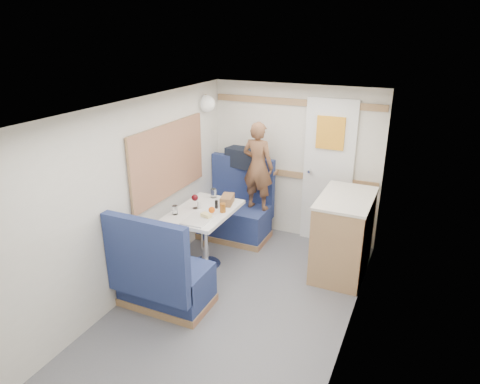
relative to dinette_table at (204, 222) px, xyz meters
The scene contains 27 objects.
floor 1.32m from the dinette_table, 56.98° to the right, with size 4.50×4.50×0.00m, color #515156.
ceiling 1.87m from the dinette_table, 56.98° to the right, with size 4.50×4.50×0.00m, color silver.
wall_back 1.47m from the dinette_table, 62.53° to the left, with size 2.20×0.02×2.00m, color silver.
wall_left 1.18m from the dinette_table, 114.23° to the right, with size 0.02×4.50×2.00m, color silver.
wall_right 2.06m from the dinette_table, 29.74° to the right, with size 0.02×4.50×2.00m, color silver.
oak_trim_low 1.42m from the dinette_table, 62.15° to the left, with size 2.15×0.02×0.08m, color #8C5A3F.
oak_trim_high 1.85m from the dinette_table, 62.15° to the left, with size 2.15×0.02×0.08m, color #8C5A3F.
side_window 0.81m from the dinette_table, behind, with size 0.04×1.30×0.72m, color #B4BEA1.
rear_door 1.69m from the dinette_table, 47.92° to the left, with size 0.62×0.12×1.86m.
dinette_table is the anchor object (origin of this frame).
bench_far 0.90m from the dinette_table, 90.00° to the left, with size 0.90×0.59×1.05m.
bench_near 0.90m from the dinette_table, 90.00° to the right, with size 0.90×0.59×1.05m.
ledge 1.16m from the dinette_table, 90.00° to the left, with size 0.90×0.14×0.04m, color #8C5A3F.
dome_light 1.51m from the dinette_table, 114.65° to the left, with size 0.20×0.20×0.20m, color white.
galley_counter 1.57m from the dinette_table, 20.54° to the left, with size 0.57×0.92×0.92m.
person 1.03m from the dinette_table, 71.77° to the left, with size 0.41×0.27×1.13m, color brown.
duffel_bag 1.21m from the dinette_table, 88.65° to the left, with size 0.52×0.25×0.25m, color black.
tray 0.33m from the dinette_table, 73.78° to the right, with size 0.25×0.33×0.02m, color silver.
orange_fruit 0.26m from the dinette_table, 28.04° to the right, with size 0.07×0.07×0.07m, color #ED580A.
cheese_block 0.30m from the dinette_table, 54.08° to the right, with size 0.11×0.07×0.04m, color #DCD67F.
wine_glass 0.30m from the dinette_table, behind, with size 0.08×0.08×0.17m.
tumbler_left 0.39m from the dinette_table, 133.54° to the right, with size 0.06×0.06×0.10m, color white.
tumbler_mid 0.44m from the dinette_table, 100.58° to the left, with size 0.07×0.07×0.11m, color white.
beer_glass 0.31m from the dinette_table, ahead, with size 0.07×0.07×0.10m, color brown.
pepper_grinder 0.25m from the dinette_table, 43.16° to the left, with size 0.04×0.04×0.09m, color black.
salt_grinder 0.21m from the dinette_table, behind, with size 0.04×0.04×0.09m, color silver.
bread_loaf 0.38m from the dinette_table, 59.33° to the left, with size 0.13×0.23×0.10m, color brown.
Camera 1 is at (1.54, -2.84, 2.63)m, focal length 32.00 mm.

